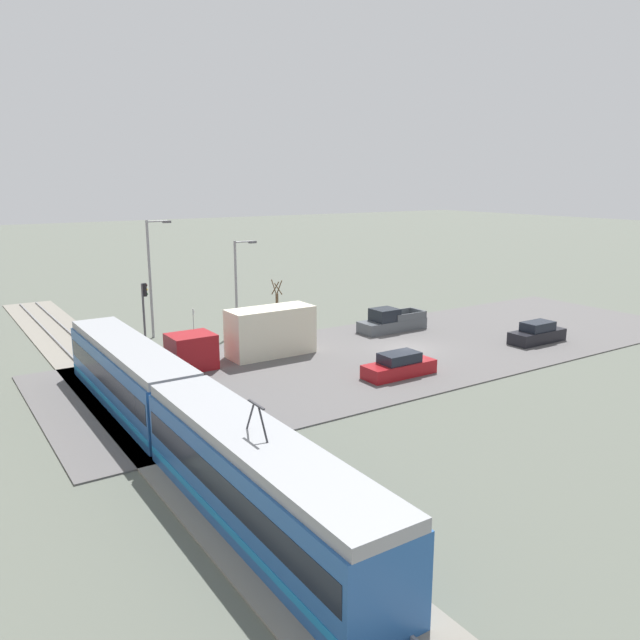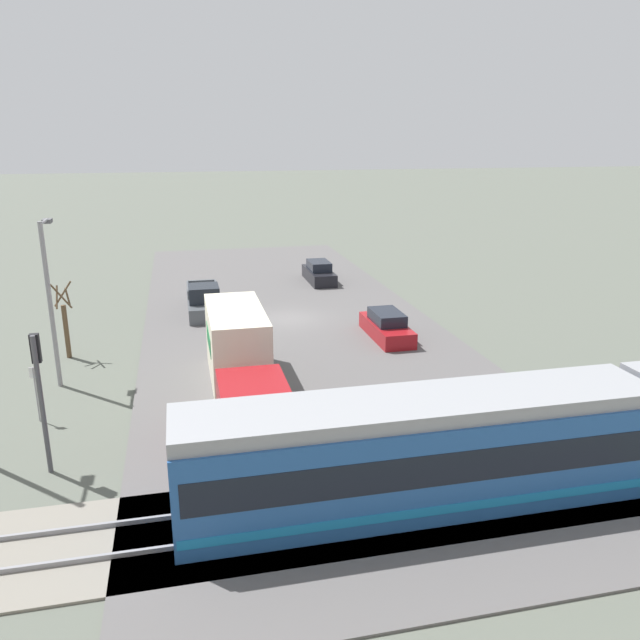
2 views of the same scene
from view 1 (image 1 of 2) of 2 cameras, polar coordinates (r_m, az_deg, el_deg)
The scene contains 13 objects.
ground_plane at distance 45.59m, azimuth 8.00°, elevation -2.66°, with size 320.00×320.00×0.00m, color #565B51.
road_surface at distance 45.58m, azimuth 8.00°, elevation -2.61°, with size 16.85×49.82×0.08m.
rail_bed at distance 36.11m, azimuth -17.02°, elevation -7.15°, with size 67.60×4.40×0.22m.
light_rail_tram at distance 28.56m, azimuth -12.69°, elevation -8.61°, with size 29.13×2.82×4.52m.
box_truck at distance 42.56m, azimuth -6.19°, elevation -1.46°, with size 2.44×10.24×3.33m.
pickup_truck at distance 50.56m, azimuth 6.51°, elevation -0.18°, with size 1.97×5.79×1.88m.
sedan_car_0 at distance 39.03m, azimuth 7.25°, elevation -4.21°, with size 1.73×4.79×1.47m.
sedan_car_1 at distance 49.41m, azimuth 19.24°, elevation -1.19°, with size 1.72×4.71×1.56m.
traffic_light_pole at distance 46.58m, azimuth -15.76°, elevation 1.24°, with size 0.28×0.47×4.76m.
street_tree at distance 52.36m, azimuth -3.95°, elevation 1.40°, with size 0.93×0.77×3.87m.
street_lamp_near_crossing at distance 50.13m, azimuth -7.48°, elevation 3.73°, with size 0.36×1.95×7.31m.
street_lamp_mid_block at distance 49.28m, azimuth -15.11°, elevation 4.30°, with size 0.36×1.95×9.05m.
no_parking_sign at distance 49.30m, azimuth -11.50°, elevation 0.01°, with size 0.32×0.08×2.24m.
Camera 1 is at (-32.86, 29.27, 11.92)m, focal length 35.00 mm.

